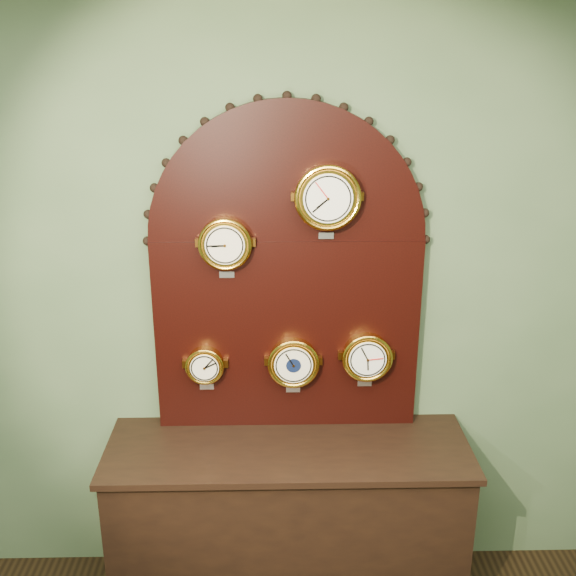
{
  "coord_description": "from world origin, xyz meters",
  "views": [
    {
      "loc": [
        -0.06,
        -0.38,
        2.51
      ],
      "look_at": [
        0.0,
        2.25,
        1.58
      ],
      "focal_mm": 42.05,
      "sensor_mm": 36.0,
      "label": 1
    }
  ],
  "objects_px": {
    "hygrometer": "(205,365)",
    "barometer": "(293,362)",
    "roman_clock": "(225,243)",
    "display_board": "(287,263)",
    "arabic_clock": "(328,197)",
    "shop_counter": "(288,526)",
    "tide_clock": "(367,357)"
  },
  "relations": [
    {
      "from": "hygrometer",
      "to": "barometer",
      "type": "relative_size",
      "value": 0.79
    },
    {
      "from": "roman_clock",
      "to": "hygrometer",
      "type": "xyz_separation_m",
      "value": [
        -0.11,
        0.0,
        -0.57
      ]
    },
    {
      "from": "hygrometer",
      "to": "display_board",
      "type": "bearing_deg",
      "value": 9.91
    },
    {
      "from": "roman_clock",
      "to": "arabic_clock",
      "type": "distance_m",
      "value": 0.47
    },
    {
      "from": "shop_counter",
      "to": "roman_clock",
      "type": "height_order",
      "value": "roman_clock"
    },
    {
      "from": "shop_counter",
      "to": "hygrometer",
      "type": "distance_m",
      "value": 0.86
    },
    {
      "from": "roman_clock",
      "to": "arabic_clock",
      "type": "relative_size",
      "value": 0.85
    },
    {
      "from": "arabic_clock",
      "to": "display_board",
      "type": "bearing_deg",
      "value": 157.98
    },
    {
      "from": "hygrometer",
      "to": "barometer",
      "type": "bearing_deg",
      "value": -0.25
    },
    {
      "from": "roman_clock",
      "to": "hygrometer",
      "type": "relative_size",
      "value": 1.23
    },
    {
      "from": "display_board",
      "to": "hygrometer",
      "type": "bearing_deg",
      "value": -170.09
    },
    {
      "from": "display_board",
      "to": "arabic_clock",
      "type": "bearing_deg",
      "value": -22.02
    },
    {
      "from": "arabic_clock",
      "to": "hygrometer",
      "type": "xyz_separation_m",
      "value": [
        -0.54,
        0.0,
        -0.77
      ]
    },
    {
      "from": "shop_counter",
      "to": "arabic_clock",
      "type": "distance_m",
      "value": 1.55
    },
    {
      "from": "display_board",
      "to": "roman_clock",
      "type": "relative_size",
      "value": 5.49
    },
    {
      "from": "roman_clock",
      "to": "hygrometer",
      "type": "distance_m",
      "value": 0.58
    },
    {
      "from": "arabic_clock",
      "to": "hygrometer",
      "type": "bearing_deg",
      "value": 179.72
    },
    {
      "from": "roman_clock",
      "to": "barometer",
      "type": "relative_size",
      "value": 0.97
    },
    {
      "from": "shop_counter",
      "to": "display_board",
      "type": "height_order",
      "value": "display_board"
    },
    {
      "from": "shop_counter",
      "to": "roman_clock",
      "type": "bearing_deg",
      "value": 149.84
    },
    {
      "from": "shop_counter",
      "to": "display_board",
      "type": "xyz_separation_m",
      "value": [
        0.0,
        0.22,
        1.23
      ]
    },
    {
      "from": "arabic_clock",
      "to": "hygrometer",
      "type": "height_order",
      "value": "arabic_clock"
    },
    {
      "from": "shop_counter",
      "to": "display_board",
      "type": "bearing_deg",
      "value": 90.0
    },
    {
      "from": "display_board",
      "to": "barometer",
      "type": "xyz_separation_m",
      "value": [
        0.03,
        -0.07,
        -0.45
      ]
    },
    {
      "from": "roman_clock",
      "to": "barometer",
      "type": "bearing_deg",
      "value": -0.06
    },
    {
      "from": "barometer",
      "to": "tide_clock",
      "type": "height_order",
      "value": "tide_clock"
    },
    {
      "from": "shop_counter",
      "to": "roman_clock",
      "type": "xyz_separation_m",
      "value": [
        -0.26,
        0.15,
        1.34
      ]
    },
    {
      "from": "hygrometer",
      "to": "barometer",
      "type": "height_order",
      "value": "barometer"
    },
    {
      "from": "roman_clock",
      "to": "tide_clock",
      "type": "distance_m",
      "value": 0.82
    },
    {
      "from": "shop_counter",
      "to": "barometer",
      "type": "xyz_separation_m",
      "value": [
        0.03,
        0.15,
        0.77
      ]
    },
    {
      "from": "shop_counter",
      "to": "tide_clock",
      "type": "distance_m",
      "value": 0.89
    },
    {
      "from": "roman_clock",
      "to": "shop_counter",
      "type": "bearing_deg",
      "value": -30.16
    }
  ]
}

